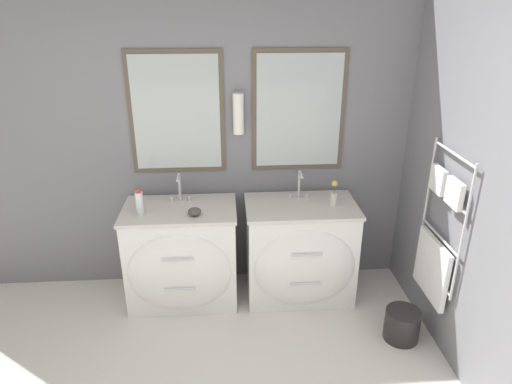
{
  "coord_description": "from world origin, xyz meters",
  "views": [
    {
      "loc": [
        0.27,
        -1.55,
        2.35
      ],
      "look_at": [
        0.48,
        1.42,
        1.08
      ],
      "focal_mm": 32.0,
      "sensor_mm": 36.0,
      "label": 1
    }
  ],
  "objects_px": {
    "flower_vase": "(334,195)",
    "waste_bin": "(402,324)",
    "amenity_bowl": "(195,212)",
    "vanity_right": "(300,251)",
    "toiletry_bottle": "(140,203)",
    "vanity_left": "(182,255)"
  },
  "relations": [
    {
      "from": "amenity_bowl",
      "to": "waste_bin",
      "type": "bearing_deg",
      "value": -18.08
    },
    {
      "from": "vanity_left",
      "to": "flower_vase",
      "type": "height_order",
      "value": "flower_vase"
    },
    {
      "from": "toiletry_bottle",
      "to": "flower_vase",
      "type": "relative_size",
      "value": 0.99
    },
    {
      "from": "waste_bin",
      "to": "toiletry_bottle",
      "type": "bearing_deg",
      "value": 164.37
    },
    {
      "from": "vanity_right",
      "to": "toiletry_bottle",
      "type": "bearing_deg",
      "value": -177.46
    },
    {
      "from": "toiletry_bottle",
      "to": "vanity_left",
      "type": "bearing_deg",
      "value": 11.12
    },
    {
      "from": "vanity_right",
      "to": "toiletry_bottle",
      "type": "height_order",
      "value": "toiletry_bottle"
    },
    {
      "from": "amenity_bowl",
      "to": "flower_vase",
      "type": "height_order",
      "value": "flower_vase"
    },
    {
      "from": "flower_vase",
      "to": "waste_bin",
      "type": "height_order",
      "value": "flower_vase"
    },
    {
      "from": "vanity_left",
      "to": "waste_bin",
      "type": "bearing_deg",
      "value": -19.86
    },
    {
      "from": "toiletry_bottle",
      "to": "flower_vase",
      "type": "bearing_deg",
      "value": 2.65
    },
    {
      "from": "vanity_left",
      "to": "flower_vase",
      "type": "distance_m",
      "value": 1.31
    },
    {
      "from": "vanity_right",
      "to": "waste_bin",
      "type": "xyz_separation_m",
      "value": [
        0.68,
        -0.59,
        -0.3
      ]
    },
    {
      "from": "vanity_left",
      "to": "amenity_bowl",
      "type": "relative_size",
      "value": 8.81
    },
    {
      "from": "vanity_right",
      "to": "flower_vase",
      "type": "distance_m",
      "value": 0.55
    },
    {
      "from": "toiletry_bottle",
      "to": "waste_bin",
      "type": "bearing_deg",
      "value": -15.63
    },
    {
      "from": "flower_vase",
      "to": "waste_bin",
      "type": "xyz_separation_m",
      "value": [
        0.43,
        -0.61,
        -0.79
      ]
    },
    {
      "from": "amenity_bowl",
      "to": "vanity_right",
      "type": "bearing_deg",
      "value": 6.75
    },
    {
      "from": "flower_vase",
      "to": "amenity_bowl",
      "type": "bearing_deg",
      "value": -174.06
    },
    {
      "from": "vanity_right",
      "to": "flower_vase",
      "type": "relative_size",
      "value": 4.31
    },
    {
      "from": "vanity_right",
      "to": "amenity_bowl",
      "type": "distance_m",
      "value": 0.95
    },
    {
      "from": "flower_vase",
      "to": "waste_bin",
      "type": "distance_m",
      "value": 1.09
    }
  ]
}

